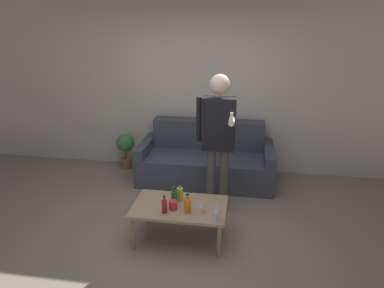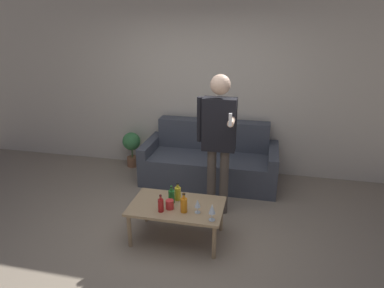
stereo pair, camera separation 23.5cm
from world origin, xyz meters
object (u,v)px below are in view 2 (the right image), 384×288
bottle_orange (184,205)px  coffee_table (177,209)px  person_standing_front (219,134)px  couch (210,161)px

bottle_orange → coffee_table: bearing=133.5°
bottle_orange → person_standing_front: size_ratio=0.12×
bottle_orange → person_standing_front: person_standing_front is taller
coffee_table → bottle_orange: size_ratio=4.75×
couch → bottle_orange: bearing=-89.9°
couch → person_standing_front: 1.20m
couch → coffee_table: (-0.11, -1.58, 0.07)m
couch → person_standing_front: bearing=-75.1°
couch → bottle_orange: 1.71m
bottle_orange → couch: bearing=90.1°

